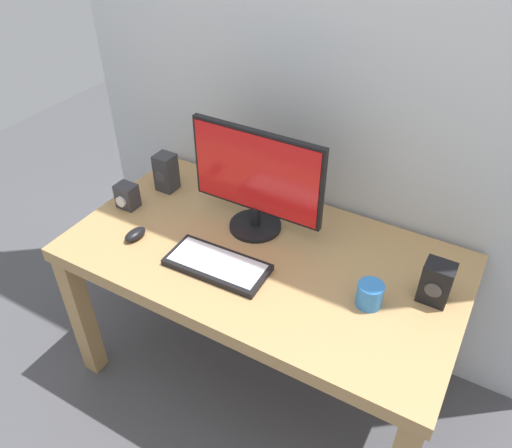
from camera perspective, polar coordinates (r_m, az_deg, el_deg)
ground_plane at (r=2.37m, az=0.65°, el=-16.28°), size 6.00×6.00×0.00m
desk at (r=1.91m, az=0.77°, el=-5.31°), size 1.44×0.78×0.71m
monitor at (r=1.84m, az=0.04°, el=5.07°), size 0.52×0.20×0.41m
keyboard_primary at (r=1.78m, az=-4.40°, el=-4.60°), size 0.37×0.18×0.03m
mouse at (r=1.95m, az=-13.50°, el=-1.14°), size 0.06×0.10×0.04m
speaker_right at (r=1.73m, az=19.71°, el=-6.25°), size 0.09×0.08×0.15m
speaker_left at (r=2.17m, az=-10.13°, el=5.78°), size 0.08×0.08×0.16m
audio_controller at (r=2.11m, az=-14.39°, el=3.07°), size 0.08×0.08×0.10m
coffee_mug at (r=1.67m, az=12.74°, el=-7.79°), size 0.09×0.09×0.08m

